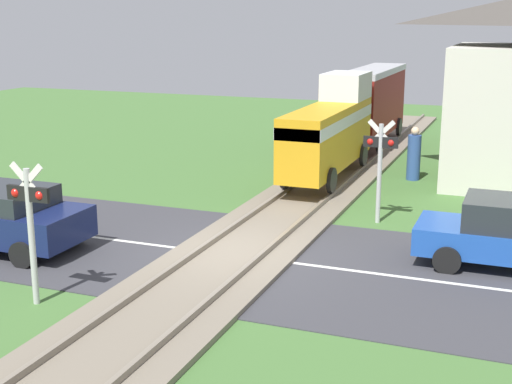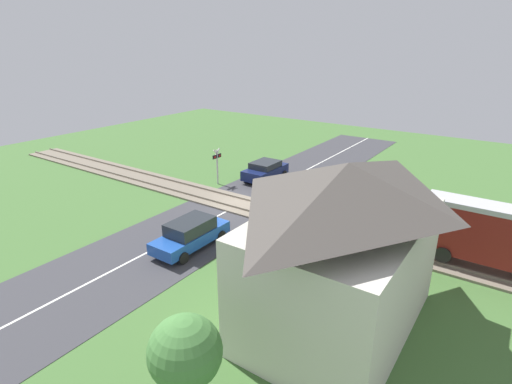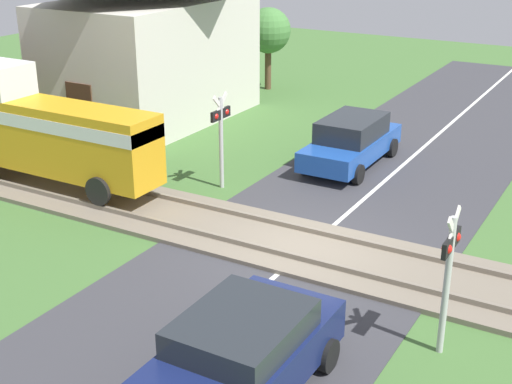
# 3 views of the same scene
# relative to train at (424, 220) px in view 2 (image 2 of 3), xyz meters

# --- Properties ---
(ground_plane) EXTENTS (60.00, 60.00, 0.00)m
(ground_plane) POSITION_rel_train_xyz_m (0.00, -11.33, -1.86)
(ground_plane) COLOR #426B33
(road_surface) EXTENTS (48.00, 6.40, 0.02)m
(road_surface) POSITION_rel_train_xyz_m (0.00, -11.33, -1.85)
(road_surface) COLOR #38383D
(road_surface) RESTS_ON ground_plane
(track_bed) EXTENTS (2.80, 48.00, 0.24)m
(track_bed) POSITION_rel_train_xyz_m (0.00, -11.33, -1.79)
(track_bed) COLOR #756B5B
(track_bed) RESTS_ON ground_plane
(train) EXTENTS (1.58, 13.37, 3.18)m
(train) POSITION_rel_train_xyz_m (0.00, 0.00, 0.00)
(train) COLOR gold
(train) RESTS_ON track_bed
(car_near_crossing) EXTENTS (3.95, 2.05, 1.48)m
(car_near_crossing) POSITION_rel_train_xyz_m (-5.27, -12.77, -1.07)
(car_near_crossing) COLOR #141E4C
(car_near_crossing) RESTS_ON ground_plane
(car_far_side) EXTENTS (4.39, 1.86, 1.53)m
(car_far_side) POSITION_rel_train_xyz_m (6.05, -9.89, -1.06)
(car_far_side) COLOR #1E4CA8
(car_far_side) RESTS_ON ground_plane
(crossing_signal_west_approach) EXTENTS (0.90, 0.18, 2.74)m
(crossing_signal_west_approach) POSITION_rel_train_xyz_m (-2.47, -15.21, -0.08)
(crossing_signal_west_approach) COLOR #B7B7B7
(crossing_signal_west_approach) RESTS_ON ground_plane
(crossing_signal_east_approach) EXTENTS (0.90, 0.18, 2.74)m
(crossing_signal_east_approach) POSITION_rel_train_xyz_m (2.47, -7.45, -0.08)
(crossing_signal_east_approach) COLOR #B7B7B7
(crossing_signal_east_approach) RESTS_ON ground_plane
(station_building) EXTENTS (8.26, 5.39, 6.32)m
(station_building) POSITION_rel_train_xyz_m (7.35, -1.24, 1.22)
(station_building) COLOR beige
(station_building) RESTS_ON ground_plane
(pedestrian_by_station) EXTENTS (0.44, 0.44, 1.77)m
(pedestrian_by_station) POSITION_rel_train_xyz_m (2.52, -2.02, -1.05)
(pedestrian_by_station) COLOR #2D4C8E
(pedestrian_by_station) RESTS_ON ground_plane
(tree_by_station) EXTENTS (1.95, 1.95, 3.54)m
(tree_by_station) POSITION_rel_train_xyz_m (13.68, -2.74, 0.67)
(tree_by_station) COLOR brown
(tree_by_station) RESTS_ON ground_plane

